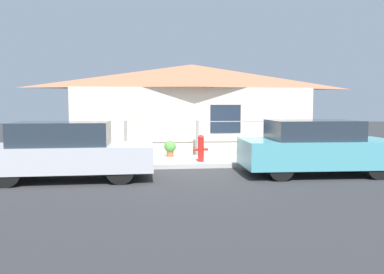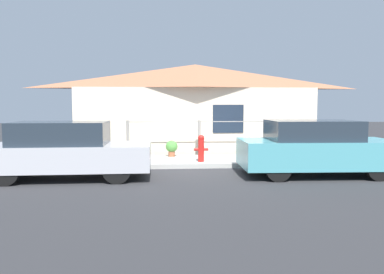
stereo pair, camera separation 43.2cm
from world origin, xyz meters
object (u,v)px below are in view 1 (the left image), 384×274
object	(u,v)px
fire_hydrant	(201,148)
potted_plant_by_fence	(95,149)
car_left	(68,151)
potted_plant_near_hydrant	(170,147)
car_right	(316,147)

from	to	relation	value
fire_hydrant	potted_plant_by_fence	distance (m)	3.48
car_left	potted_plant_near_hydrant	xyz separation A→B (m)	(2.68, 2.91, -0.27)
potted_plant_near_hydrant	potted_plant_by_fence	bearing A→B (deg)	-178.47
fire_hydrant	potted_plant_near_hydrant	distance (m)	1.50
fire_hydrant	car_right	bearing A→B (deg)	-30.70
car_left	fire_hydrant	xyz separation A→B (m)	(3.54, 1.69, -0.15)
car_left	potted_plant_by_fence	distance (m)	2.87
car_left	car_right	distance (m)	6.38
car_right	potted_plant_by_fence	xyz separation A→B (m)	(-6.13, 2.85, -0.28)
fire_hydrant	potted_plant_by_fence	size ratio (longest dim) A/B	1.50
car_left	car_right	bearing A→B (deg)	-0.96
car_left	potted_plant_by_fence	bearing A→B (deg)	83.93
car_left	potted_plant_near_hydrant	size ratio (longest dim) A/B	7.62
fire_hydrant	potted_plant_by_fence	bearing A→B (deg)	160.60
car_right	fire_hydrant	distance (m)	3.31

